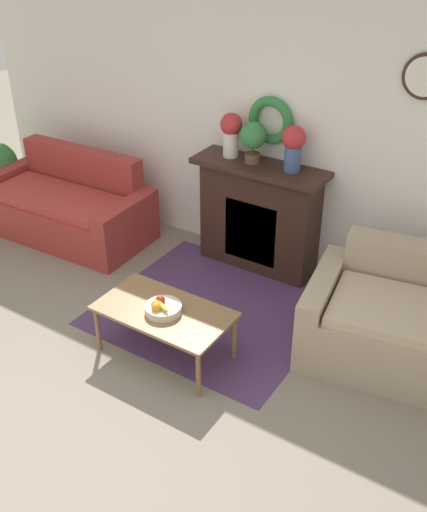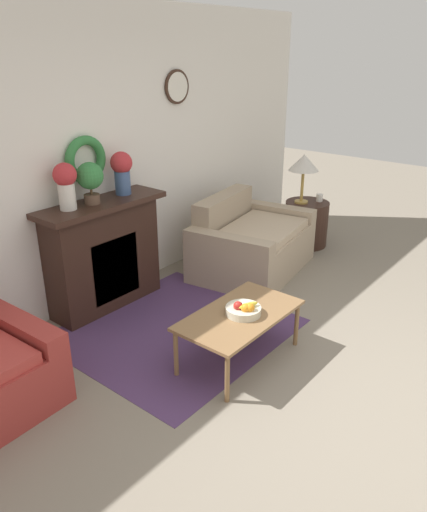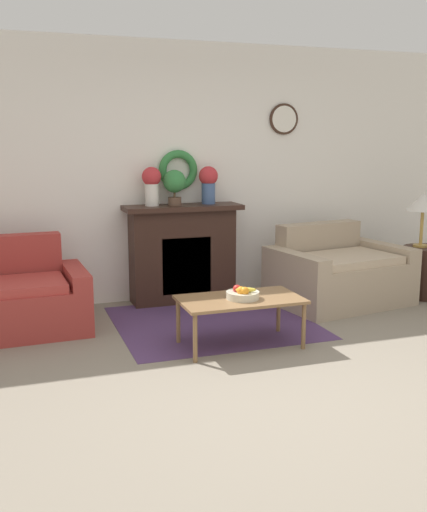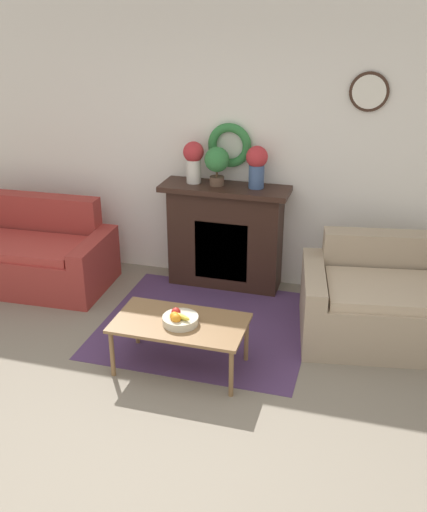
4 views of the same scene
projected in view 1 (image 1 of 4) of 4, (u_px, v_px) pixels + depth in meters
ground_plane at (62, 441)px, 3.89m from camera, size 16.00×16.00×0.00m
floor_rug at (214, 309)px, 5.13m from camera, size 1.80×1.66×0.01m
wall_back at (275, 122)px, 5.21m from camera, size 6.80×0.15×2.70m
fireplace at (259, 216)px, 5.50m from camera, size 1.23×0.41×1.03m
couch_left at (67, 207)px, 6.17m from camera, size 1.81×0.93×0.83m
loveseat_right at (398, 323)px, 4.47m from camera, size 1.48×1.16×0.81m
coffee_table at (164, 314)px, 4.45m from camera, size 1.01×0.56×0.41m
fruit_bowl at (162, 308)px, 4.38m from camera, size 0.27×0.27×0.12m
vase_on_mantel_left at (231, 132)px, 5.27m from camera, size 0.20×0.20×0.40m
vase_on_mantel_right at (293, 145)px, 4.99m from camera, size 0.20×0.20×0.39m
potted_plant_on_mantel at (253, 138)px, 5.15m from camera, size 0.23×0.23×0.36m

